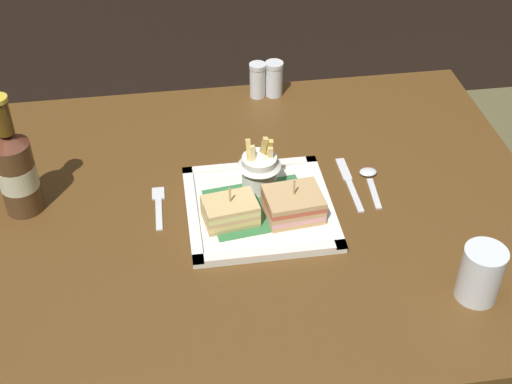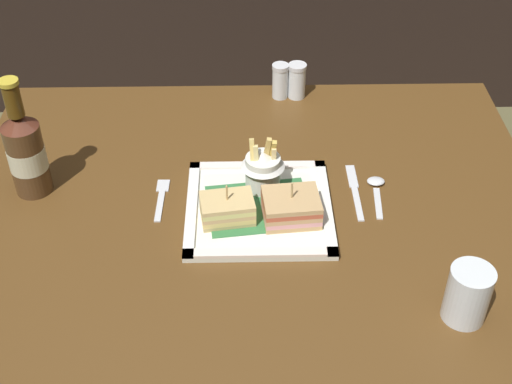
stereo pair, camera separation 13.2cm
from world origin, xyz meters
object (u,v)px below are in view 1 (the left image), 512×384
at_px(spoon, 370,177).
at_px(fries_cup, 259,166).
at_px(sandwich_half_right, 293,204).
at_px(water_glass, 480,277).
at_px(sandwich_half_left, 230,211).
at_px(fork, 159,205).
at_px(pepper_shaker, 274,81).
at_px(dining_table, 253,250).
at_px(square_plate, 259,208).
at_px(salt_shaker, 258,82).
at_px(beer_bottle, 16,169).
at_px(knife, 349,182).

bearing_deg(spoon, fries_cup, -179.09).
bearing_deg(sandwich_half_right, spoon, 28.31).
bearing_deg(water_glass, sandwich_half_left, 148.43).
bearing_deg(spoon, fork, -177.30).
relative_size(water_glass, pepper_shaker, 1.19).
distance_m(sandwich_half_left, spoon, 0.31).
distance_m(sandwich_half_left, water_glass, 0.45).
xyz_separation_m(dining_table, square_plate, (0.01, -0.02, 0.12)).
height_order(square_plate, salt_shaker, salt_shaker).
height_order(square_plate, fries_cup, fries_cup).
bearing_deg(beer_bottle, spoon, -0.95).
xyz_separation_m(spoon, pepper_shaker, (-0.14, 0.35, 0.03)).
bearing_deg(sandwich_half_right, beer_bottle, 168.09).
relative_size(sandwich_half_left, sandwich_half_right, 0.96).
bearing_deg(square_plate, knife, 17.51).
relative_size(dining_table, fork, 9.00).
relative_size(salt_shaker, pepper_shaker, 0.99).
distance_m(sandwich_half_right, fries_cup, 0.11).
distance_m(square_plate, beer_bottle, 0.45).
bearing_deg(water_glass, pepper_shaker, 108.43).
distance_m(dining_table, fries_cup, 0.18).
xyz_separation_m(dining_table, sandwich_half_right, (0.07, -0.05, 0.15)).
xyz_separation_m(dining_table, salt_shaker, (0.07, 0.39, 0.15)).
bearing_deg(salt_shaker, pepper_shaker, 0.00).
bearing_deg(spoon, sandwich_half_left, -162.16).
distance_m(dining_table, beer_bottle, 0.48).
relative_size(dining_table, fries_cup, 9.78).
height_order(sandwich_half_left, sandwich_half_right, sandwich_half_right).
height_order(square_plate, pepper_shaker, pepper_shaker).
xyz_separation_m(fries_cup, fork, (-0.20, -0.02, -0.06)).
height_order(fries_cup, pepper_shaker, fries_cup).
relative_size(square_plate, spoon, 2.22).
bearing_deg(fork, fries_cup, 4.72).
bearing_deg(salt_shaker, square_plate, -98.12).
height_order(sandwich_half_right, water_glass, water_glass).
relative_size(beer_bottle, salt_shaker, 2.94).
distance_m(sandwich_half_left, beer_bottle, 0.40).
height_order(sandwich_half_left, beer_bottle, beer_bottle).
bearing_deg(water_glass, spoon, 105.26).
relative_size(dining_table, knife, 6.60).
xyz_separation_m(fork, salt_shaker, (0.25, 0.37, 0.04)).
relative_size(dining_table, beer_bottle, 4.59).
distance_m(sandwich_half_left, pepper_shaker, 0.47).
bearing_deg(spoon, square_plate, -164.76).
height_order(sandwich_half_left, knife, sandwich_half_left).
height_order(sandwich_half_left, spoon, sandwich_half_left).
relative_size(square_plate, knife, 1.60).
xyz_separation_m(water_glass, salt_shaker, (-0.26, 0.67, -0.01)).
distance_m(water_glass, knife, 0.35).
relative_size(sandwich_half_left, water_glass, 1.06).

